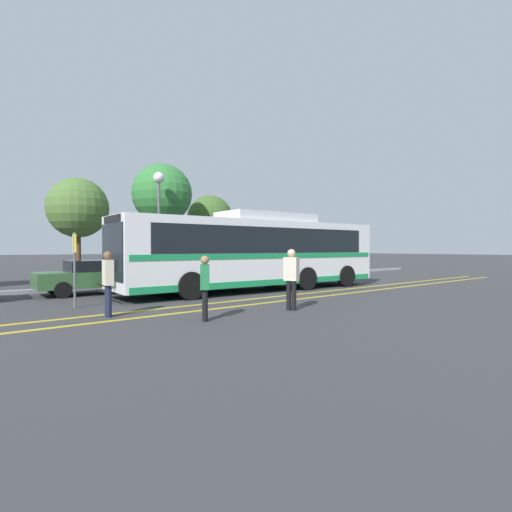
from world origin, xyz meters
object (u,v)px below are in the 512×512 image
(tree_2, at_px, (78,208))
(tree_3, at_px, (210,218))
(bus_stop_sign, at_px, (75,260))
(pedestrian_2, at_px, (205,284))
(parked_car_1, at_px, (94,276))
(pedestrian_1, at_px, (108,279))
(parked_car_2, at_px, (203,270))
(tree_0, at_px, (162,194))
(street_lamp, at_px, (159,197))
(transit_bus, at_px, (256,251))
(pedestrian_0, at_px, (291,275))

(tree_2, xyz_separation_m, tree_3, (8.59, 0.20, -0.14))
(bus_stop_sign, bearing_deg, pedestrian_2, -152.74)
(parked_car_1, height_order, pedestrian_1, pedestrian_1)
(tree_2, bearing_deg, tree_3, 1.31)
(parked_car_2, relative_size, tree_2, 0.77)
(pedestrian_1, distance_m, tree_0, 13.84)
(street_lamp, relative_size, tree_0, 0.86)
(parked_car_1, bearing_deg, parked_car_2, 89.26)
(transit_bus, xyz_separation_m, tree_0, (-0.16, 8.54, 3.32))
(pedestrian_0, bearing_deg, tree_2, -11.08)
(pedestrian_0, relative_size, pedestrian_2, 1.10)
(bus_stop_sign, relative_size, tree_0, 0.34)
(pedestrian_1, height_order, bus_stop_sign, bus_stop_sign)
(pedestrian_0, xyz_separation_m, pedestrian_1, (-4.53, 2.31, -0.03))
(pedestrian_2, bearing_deg, transit_bus, 163.71)
(transit_bus, distance_m, parked_car_2, 3.14)
(pedestrian_1, xyz_separation_m, tree_2, (2.65, 12.09, 2.99))
(bus_stop_sign, height_order, street_lamp, street_lamp)
(parked_car_1, relative_size, tree_3, 0.82)
(tree_0, xyz_separation_m, tree_2, (-4.48, 0.93, -1.04))
(parked_car_2, bearing_deg, pedestrian_1, -52.84)
(pedestrian_0, height_order, tree_2, tree_2)
(parked_car_2, distance_m, pedestrian_1, 8.42)
(transit_bus, distance_m, pedestrian_1, 7.79)
(transit_bus, height_order, pedestrian_0, transit_bus)
(pedestrian_2, relative_size, tree_3, 0.30)
(tree_0, bearing_deg, pedestrian_2, -112.38)
(tree_0, relative_size, tree_3, 1.26)
(pedestrian_2, height_order, tree_0, tree_0)
(tree_3, bearing_deg, pedestrian_1, -132.45)
(parked_car_2, distance_m, tree_2, 8.24)
(transit_bus, relative_size, pedestrian_1, 7.22)
(transit_bus, relative_size, bus_stop_sign, 5.47)
(bus_stop_sign, xyz_separation_m, tree_2, (2.90, 9.93, 2.53))
(parked_car_2, distance_m, pedestrian_2, 8.96)
(street_lamp, bearing_deg, transit_bus, -76.89)
(bus_stop_sign, bearing_deg, pedestrian_0, -129.75)
(transit_bus, relative_size, tree_3, 2.33)
(parked_car_2, relative_size, bus_stop_sign, 1.88)
(parked_car_2, bearing_deg, bus_stop_sign, -66.88)
(pedestrian_1, relative_size, street_lamp, 0.30)
(street_lamp, bearing_deg, tree_2, 135.08)
(parked_car_2, relative_size, street_lamp, 0.74)
(parked_car_2, height_order, tree_0, tree_0)
(bus_stop_sign, bearing_deg, tree_0, -36.05)
(street_lamp, xyz_separation_m, tree_0, (1.30, 2.23, 0.49))
(tree_0, xyz_separation_m, tree_3, (4.11, 1.13, -1.18))
(pedestrian_2, bearing_deg, bus_stop_sign, -122.47)
(pedestrian_1, xyz_separation_m, tree_0, (7.13, 11.16, 4.03))
(pedestrian_0, bearing_deg, street_lamp, -25.11)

